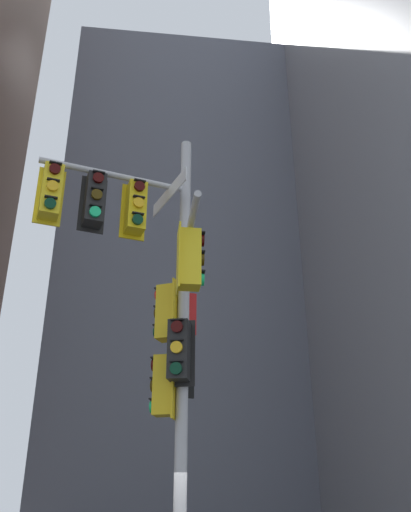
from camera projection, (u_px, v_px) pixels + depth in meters
The scene contains 2 objects.
building_mid_block at pixel (177, 286), 35.14m from camera, with size 13.66×13.66×29.46m, color slate.
signal_pole_assembly at pixel (152, 294), 9.45m from camera, with size 2.98×2.84×8.80m.
Camera 1 is at (-0.65, -9.21, 2.12)m, focal length 38.01 mm.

